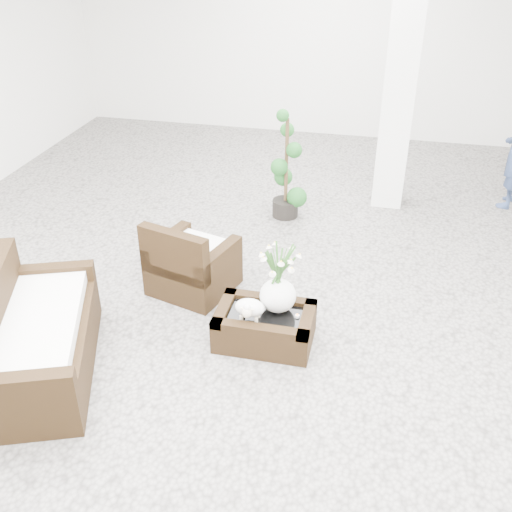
% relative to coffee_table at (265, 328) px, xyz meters
% --- Properties ---
extents(ground, '(11.00, 11.00, 0.00)m').
position_rel_coffee_table_xyz_m(ground, '(-0.20, 0.61, -0.16)').
color(ground, gray).
rests_on(ground, ground).
extents(column, '(0.40, 0.40, 3.50)m').
position_rel_coffee_table_xyz_m(column, '(1.00, 3.41, 1.59)').
color(column, white).
rests_on(column, ground).
extents(coffee_table, '(0.90, 0.60, 0.31)m').
position_rel_coffee_table_xyz_m(coffee_table, '(0.00, 0.00, 0.00)').
color(coffee_table, black).
rests_on(coffee_table, ground).
extents(sheep_figurine, '(0.28, 0.23, 0.21)m').
position_rel_coffee_table_xyz_m(sheep_figurine, '(-0.12, -0.10, 0.26)').
color(sheep_figurine, white).
rests_on(sheep_figurine, coffee_table).
extents(planter_narcissus, '(0.44, 0.44, 0.80)m').
position_rel_coffee_table_xyz_m(planter_narcissus, '(0.10, 0.10, 0.56)').
color(planter_narcissus, white).
rests_on(planter_narcissus, coffee_table).
extents(tealight, '(0.04, 0.04, 0.03)m').
position_rel_coffee_table_xyz_m(tealight, '(0.30, 0.02, 0.17)').
color(tealight, white).
rests_on(tealight, coffee_table).
extents(armchair, '(0.96, 0.94, 0.83)m').
position_rel_coffee_table_xyz_m(armchair, '(-0.94, 0.72, 0.26)').
color(armchair, black).
rests_on(armchair, ground).
extents(loveseat, '(1.38, 1.89, 0.91)m').
position_rel_coffee_table_xyz_m(loveseat, '(-1.81, -0.84, 0.30)').
color(loveseat, black).
rests_on(loveseat, ground).
extents(topiary, '(0.38, 0.38, 1.42)m').
position_rel_coffee_table_xyz_m(topiary, '(-0.30, 2.67, 0.55)').
color(topiary, '#184B1A').
rests_on(topiary, ground).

